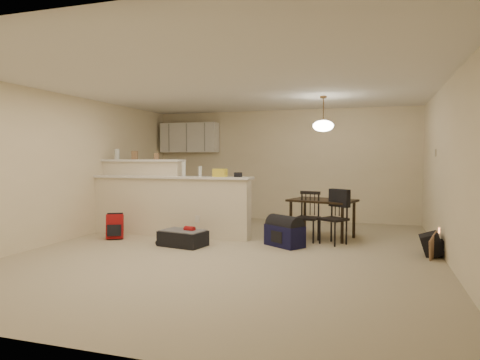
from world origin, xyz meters
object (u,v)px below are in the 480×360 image
at_px(pendant_lamp, 323,125).
at_px(black_daypack, 431,245).
at_px(red_backpack, 115,227).
at_px(dining_table, 322,204).
at_px(dining_chair_near, 307,217).
at_px(suitcase, 183,238).
at_px(navy_duffel, 285,236).
at_px(dining_chair_far, 333,217).

distance_m(pendant_lamp, black_daypack, 2.65).
distance_m(red_backpack, black_daypack, 5.14).
distance_m(dining_table, dining_chair_near, 0.48).
height_order(dining_table, suitcase, dining_table).
xyz_separation_m(dining_chair_near, suitcase, (-1.85, -0.99, -0.30)).
bearing_deg(pendant_lamp, dining_table, 0.00).
distance_m(suitcase, red_backpack, 1.41).
height_order(navy_duffel, black_daypack, navy_duffel).
bearing_deg(black_daypack, dining_chair_near, 76.32).
bearing_deg(dining_chair_far, pendant_lamp, 148.53).
distance_m(suitcase, black_daypack, 3.77).
bearing_deg(dining_chair_near, navy_duffel, -109.36).
bearing_deg(dining_table, dining_chair_far, -49.18).
distance_m(pendant_lamp, dining_chair_far, 1.65).
height_order(pendant_lamp, dining_chair_near, pendant_lamp).
relative_size(dining_table, red_backpack, 2.93).
bearing_deg(dining_chair_near, dining_table, 71.76).
height_order(dining_table, black_daypack, dining_table).
bearing_deg(dining_table, navy_duffel, -102.20).
relative_size(dining_table, navy_duffel, 2.01).
xyz_separation_m(dining_table, navy_duffel, (-0.49, -0.92, -0.43)).
distance_m(dining_chair_near, red_backpack, 3.35).
bearing_deg(navy_duffel, dining_chair_far, 63.72).
bearing_deg(black_daypack, pendant_lamp, 63.24).
distance_m(dining_table, pendant_lamp, 1.39).
xyz_separation_m(dining_table, dining_chair_near, (-0.20, -0.39, -0.18)).
xyz_separation_m(dining_chair_far, red_backpack, (-3.69, -0.69, -0.23)).
height_order(red_backpack, black_daypack, red_backpack).
bearing_deg(black_daypack, red_backpack, 95.02).
relative_size(red_backpack, black_daypack, 1.18).
bearing_deg(black_daypack, dining_chair_far, 76.16).
height_order(suitcase, black_daypack, black_daypack).
bearing_deg(dining_chair_near, pendant_lamp, 71.76).
relative_size(dining_chair_near, black_daypack, 2.33).
bearing_deg(dining_chair_near, suitcase, -142.68).
relative_size(dining_table, dining_chair_far, 1.42).
bearing_deg(navy_duffel, suitcase, -128.84).
bearing_deg(red_backpack, navy_duffel, -22.53).
bearing_deg(dining_chair_near, red_backpack, -156.73).
distance_m(dining_chair_far, red_backpack, 3.76).
bearing_deg(suitcase, red_backpack, -176.74).
distance_m(pendant_lamp, navy_duffel, 2.09).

